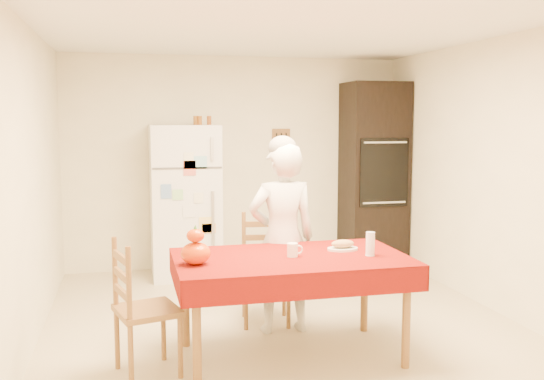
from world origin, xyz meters
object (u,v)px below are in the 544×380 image
object	(u,v)px
wine_glass	(370,244)
oven_cabinet	(374,174)
chair_far	(265,264)
bread_plate	(343,249)
seated_woman	(282,238)
refrigerator	(185,201)
dining_table	(291,265)
chair_left	(138,304)
pumpkin_lower	(196,253)
coffee_mug	(292,250)

from	to	relation	value
wine_glass	oven_cabinet	bearing A→B (deg)	66.73
chair_far	bread_plate	size ratio (longest dim) A/B	3.96
seated_woman	wine_glass	size ratio (longest dim) A/B	8.93
chair_far	wine_glass	bearing A→B (deg)	-51.02
refrigerator	oven_cabinet	distance (m)	2.29
dining_table	chair_far	distance (m)	0.87
refrigerator	chair_far	size ratio (longest dim) A/B	1.79
refrigerator	chair_left	size ratio (longest dim) A/B	1.79
dining_table	bread_plate	size ratio (longest dim) A/B	7.08
dining_table	chair_left	xyz separation A→B (m)	(-1.10, -0.08, -0.18)
chair_far	seated_woman	world-z (taller)	seated_woman
wine_glass	chair_left	bearing A→B (deg)	178.85
dining_table	seated_woman	xyz separation A→B (m)	(0.08, 0.55, 0.09)
oven_cabinet	pumpkin_lower	size ratio (longest dim) A/B	10.61
refrigerator	bread_plate	size ratio (longest dim) A/B	7.08
chair_far	chair_left	xyz separation A→B (m)	(-1.10, -0.93, 0.00)
refrigerator	dining_table	distance (m)	2.62
chair_left	seated_woman	xyz separation A→B (m)	(1.18, 0.64, 0.28)
dining_table	wine_glass	distance (m)	0.60
refrigerator	pumpkin_lower	bearing A→B (deg)	-93.70
dining_table	chair_left	world-z (taller)	chair_left
chair_far	coffee_mug	bearing A→B (deg)	-81.17
dining_table	wine_glass	world-z (taller)	wine_glass
bread_plate	oven_cabinet	bearing A→B (deg)	62.45
oven_cabinet	coffee_mug	distance (m)	3.16
refrigerator	wine_glass	xyz separation A→B (m)	(1.11, -2.68, -0.00)
dining_table	coffee_mug	bearing A→B (deg)	-70.96
coffee_mug	bread_plate	xyz separation A→B (m)	(0.43, 0.13, -0.04)
chair_left	coffee_mug	size ratio (longest dim) A/B	9.50
dining_table	chair_far	xyz separation A→B (m)	(-0.00, 0.85, -0.18)
seated_woman	wine_glass	bearing A→B (deg)	125.47
bread_plate	dining_table	bearing A→B (deg)	-165.87
chair_far	bread_plate	xyz separation A→B (m)	(0.44, -0.74, 0.26)
refrigerator	pumpkin_lower	distance (m)	2.66
refrigerator	dining_table	bearing A→B (deg)	-78.18
refrigerator	pumpkin_lower	size ratio (longest dim) A/B	8.20
bread_plate	chair_left	bearing A→B (deg)	-172.85
chair_left	coffee_mug	bearing A→B (deg)	-101.61
chair_far	wine_glass	xyz separation A→B (m)	(0.58, -0.97, 0.34)
chair_far	oven_cabinet	bearing A→B (deg)	53.40
refrigerator	dining_table	xyz separation A→B (m)	(0.54, -2.56, -0.16)
wine_glass	coffee_mug	bearing A→B (deg)	170.07
oven_cabinet	seated_woman	distance (m)	2.67
chair_left	wine_glass	size ratio (longest dim) A/B	5.40
coffee_mug	refrigerator	bearing A→B (deg)	101.87
oven_cabinet	chair_far	world-z (taller)	oven_cabinet
pumpkin_lower	chair_left	bearing A→B (deg)	179.21
pumpkin_lower	dining_table	bearing A→B (deg)	7.13
refrigerator	wine_glass	bearing A→B (deg)	-67.54
wine_glass	bread_plate	bearing A→B (deg)	119.89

